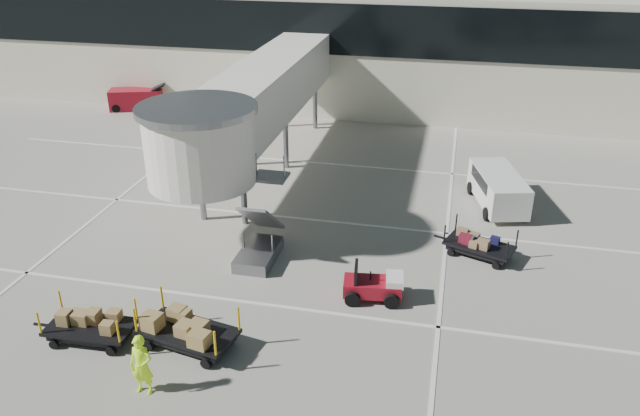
{
  "coord_description": "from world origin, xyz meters",
  "views": [
    {
      "loc": [
        5.9,
        -15.9,
        12.93
      ],
      "look_at": [
        0.88,
        6.26,
        2.0
      ],
      "focal_mm": 35.0,
      "sensor_mm": 36.0,
      "label": 1
    }
  ],
  "objects_px": {
    "suitcase_cart": "(480,245)",
    "box_cart_near": "(188,332)",
    "box_cart_far": "(90,327)",
    "ground_worker": "(142,365)",
    "belt_loader": "(137,99)",
    "minivan": "(497,186)",
    "baggage_tug": "(374,286)"
  },
  "relations": [
    {
      "from": "ground_worker",
      "to": "belt_loader",
      "type": "height_order",
      "value": "ground_worker"
    },
    {
      "from": "suitcase_cart",
      "to": "box_cart_near",
      "type": "xyz_separation_m",
      "value": [
        -9.26,
        -8.13,
        0.09
      ]
    },
    {
      "from": "suitcase_cart",
      "to": "minivan",
      "type": "relative_size",
      "value": 0.72
    },
    {
      "from": "baggage_tug",
      "to": "belt_loader",
      "type": "distance_m",
      "value": 28.27
    },
    {
      "from": "baggage_tug",
      "to": "box_cart_near",
      "type": "bearing_deg",
      "value": -150.62
    },
    {
      "from": "suitcase_cart",
      "to": "belt_loader",
      "type": "xyz_separation_m",
      "value": [
        -23.67,
        16.03,
        0.25
      ]
    },
    {
      "from": "box_cart_near",
      "to": "box_cart_far",
      "type": "relative_size",
      "value": 1.12
    },
    {
      "from": "box_cart_far",
      "to": "ground_worker",
      "type": "distance_m",
      "value": 3.41
    },
    {
      "from": "minivan",
      "to": "belt_loader",
      "type": "bearing_deg",
      "value": 141.46
    },
    {
      "from": "box_cart_far",
      "to": "suitcase_cart",
      "type": "bearing_deg",
      "value": 31.81
    },
    {
      "from": "belt_loader",
      "to": "suitcase_cart",
      "type": "bearing_deg",
      "value": -51.61
    },
    {
      "from": "box_cart_far",
      "to": "minivan",
      "type": "relative_size",
      "value": 0.75
    },
    {
      "from": "box_cart_far",
      "to": "belt_loader",
      "type": "xyz_separation_m",
      "value": [
        -11.15,
        24.63,
        0.18
      ]
    },
    {
      "from": "box_cart_far",
      "to": "ground_worker",
      "type": "bearing_deg",
      "value": -35.48
    },
    {
      "from": "baggage_tug",
      "to": "suitcase_cart",
      "type": "relative_size",
      "value": 0.67
    },
    {
      "from": "box_cart_far",
      "to": "minivan",
      "type": "bearing_deg",
      "value": 43.3
    },
    {
      "from": "suitcase_cart",
      "to": "box_cart_far",
      "type": "bearing_deg",
      "value": -124.72
    },
    {
      "from": "suitcase_cart",
      "to": "box_cart_near",
      "type": "height_order",
      "value": "box_cart_near"
    },
    {
      "from": "baggage_tug",
      "to": "suitcase_cart",
      "type": "height_order",
      "value": "baggage_tug"
    },
    {
      "from": "box_cart_near",
      "to": "belt_loader",
      "type": "bearing_deg",
      "value": 131.8
    },
    {
      "from": "baggage_tug",
      "to": "ground_worker",
      "type": "xyz_separation_m",
      "value": [
        -5.9,
        -6.38,
        0.47
      ]
    },
    {
      "from": "baggage_tug",
      "to": "belt_loader",
      "type": "relative_size",
      "value": 0.54
    },
    {
      "from": "box_cart_far",
      "to": "minivan",
      "type": "distance_m",
      "value": 19.16
    },
    {
      "from": "minivan",
      "to": "belt_loader",
      "type": "xyz_separation_m",
      "value": [
        -24.46,
        10.86,
        -0.28
      ]
    },
    {
      "from": "baggage_tug",
      "to": "ground_worker",
      "type": "distance_m",
      "value": 8.7
    },
    {
      "from": "baggage_tug",
      "to": "suitcase_cart",
      "type": "xyz_separation_m",
      "value": [
        3.78,
        4.06,
        -0.04
      ]
    },
    {
      "from": "baggage_tug",
      "to": "box_cart_near",
      "type": "distance_m",
      "value": 6.83
    },
    {
      "from": "ground_worker",
      "to": "belt_loader",
      "type": "distance_m",
      "value": 29.94
    },
    {
      "from": "suitcase_cart",
      "to": "minivan",
      "type": "bearing_deg",
      "value": 102.09
    },
    {
      "from": "box_cart_near",
      "to": "ground_worker",
      "type": "bearing_deg",
      "value": -89.09
    },
    {
      "from": "baggage_tug",
      "to": "box_cart_far",
      "type": "xyz_separation_m",
      "value": [
        -8.74,
        -4.55,
        0.03
      ]
    },
    {
      "from": "box_cart_far",
      "to": "box_cart_near",
      "type": "bearing_deg",
      "value": 5.6
    }
  ]
}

